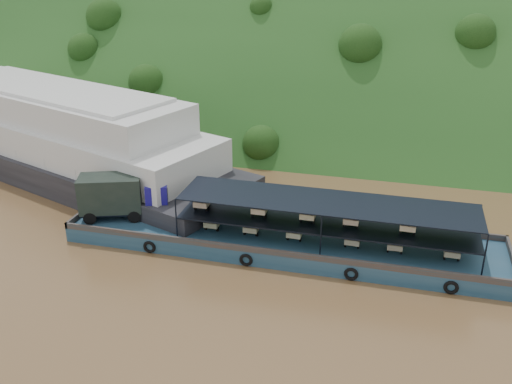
# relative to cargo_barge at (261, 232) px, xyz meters

# --- Properties ---
(ground) EXTENTS (160.00, 160.00, 0.00)m
(ground) POSITION_rel_cargo_barge_xyz_m (0.68, 0.42, -1.24)
(ground) COLOR brown
(ground) RESTS_ON ground
(hillside) EXTENTS (140.00, 39.60, 39.60)m
(hillside) POSITION_rel_cargo_barge_xyz_m (0.68, 36.42, -1.24)
(hillside) COLOR #193D16
(hillside) RESTS_ON ground
(cargo_barge) EXTENTS (35.02, 7.18, 4.96)m
(cargo_barge) POSITION_rel_cargo_barge_xyz_m (0.00, 0.00, 0.00)
(cargo_barge) COLOR #16384F
(cargo_barge) RESTS_ON ground
(passenger_ferry) EXTENTS (46.78, 26.53, 9.25)m
(passenger_ferry) POSITION_rel_cargo_barge_xyz_m (-25.09, 10.82, 2.77)
(passenger_ferry) COLOR black
(passenger_ferry) RESTS_ON ground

